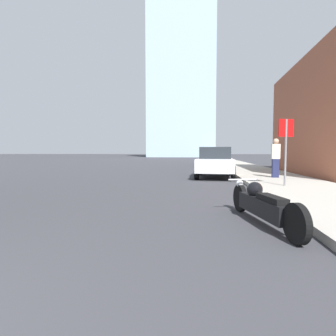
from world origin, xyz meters
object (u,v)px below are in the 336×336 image
at_px(parked_car_white, 215,162).
at_px(parked_car_black, 210,157).
at_px(pedestrian, 276,157).
at_px(motorcycle, 261,204).
at_px(stop_sign, 286,141).

bearing_deg(parked_car_white, parked_car_black, 93.16).
xyz_separation_m(parked_car_black, pedestrian, (2.62, -13.67, 0.20)).
distance_m(motorcycle, stop_sign, 5.13).
xyz_separation_m(parked_car_white, pedestrian, (2.68, -1.25, 0.28)).
relative_size(parked_car_white, stop_sign, 1.82).
relative_size(motorcycle, stop_sign, 1.15).
distance_m(motorcycle, parked_car_black, 21.35).
xyz_separation_m(parked_car_white, parked_car_black, (0.05, 12.41, 0.08)).
bearing_deg(motorcycle, parked_car_white, 79.08).
xyz_separation_m(parked_car_black, stop_sign, (2.14, -16.73, 0.83)).
bearing_deg(motorcycle, stop_sign, 55.35).
distance_m(parked_car_white, stop_sign, 4.92).
relative_size(motorcycle, parked_car_black, 0.62).
distance_m(motorcycle, parked_car_white, 8.95).
height_order(motorcycle, parked_car_white, parked_car_white).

